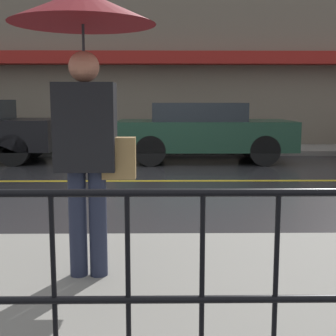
% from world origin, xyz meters
% --- Properties ---
extents(ground_plane, '(80.00, 80.00, 0.00)m').
position_xyz_m(ground_plane, '(0.00, 0.00, 0.00)').
color(ground_plane, '#262628').
extents(sidewalk_near, '(28.00, 2.69, 0.12)m').
position_xyz_m(sidewalk_near, '(0.00, -5.06, 0.06)').
color(sidewalk_near, gray).
rests_on(sidewalk_near, ground_plane).
extents(sidewalk_far, '(28.00, 1.89, 0.12)m').
position_xyz_m(sidewalk_far, '(0.00, 4.66, 0.06)').
color(sidewalk_far, gray).
rests_on(sidewalk_far, ground_plane).
extents(lane_marking, '(25.20, 0.12, 0.01)m').
position_xyz_m(lane_marking, '(0.00, 0.00, 0.00)').
color(lane_marking, gold).
rests_on(lane_marking, ground_plane).
extents(building_storefront, '(28.00, 0.85, 6.18)m').
position_xyz_m(building_storefront, '(0.00, 5.73, 3.06)').
color(building_storefront, '#706656').
rests_on(building_storefront, ground_plane).
extents(railing_foreground, '(12.00, 0.04, 0.91)m').
position_xyz_m(railing_foreground, '(-0.00, -6.16, 0.70)').
color(railing_foreground, black).
rests_on(railing_foreground, sidewalk_near).
extents(pedestrian, '(1.02, 1.02, 2.05)m').
position_xyz_m(pedestrian, '(-0.22, -4.81, 1.74)').
color(pedestrian, '#23283D').
rests_on(pedestrian, sidewalk_near).
extents(car_dark_green, '(4.00, 1.80, 1.36)m').
position_xyz_m(car_dark_green, '(1.27, 2.69, 0.72)').
color(car_dark_green, '#193828').
rests_on(car_dark_green, ground_plane).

